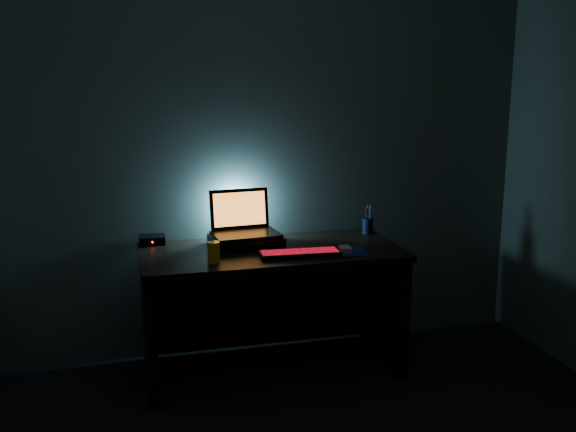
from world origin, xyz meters
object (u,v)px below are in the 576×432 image
object	(u,v)px
keyboard	(300,253)
pen_cup	(368,226)
router	(152,240)
mouse	(346,249)
juice_glass	(214,252)
laptop	(243,224)

from	to	relation	value
keyboard	pen_cup	xyz separation A→B (m)	(0.56, 0.39, 0.04)
router	mouse	bearing A→B (deg)	-23.04
pen_cup	router	size ratio (longest dim) A/B	0.65
pen_cup	router	distance (m)	1.34
juice_glass	router	size ratio (longest dim) A/B	0.74
laptop	juice_glass	xyz separation A→B (m)	(-0.23, -0.35, -0.06)
mouse	laptop	bearing A→B (deg)	154.44
pen_cup	router	xyz separation A→B (m)	(-1.34, 0.08, -0.02)
laptop	router	size ratio (longest dim) A/B	2.65
pen_cup	juice_glass	distance (m)	1.12
keyboard	juice_glass	xyz separation A→B (m)	(-0.48, -0.01, 0.04)
laptop	pen_cup	distance (m)	0.82
juice_glass	laptop	bearing A→B (deg)	57.18
laptop	keyboard	size ratio (longest dim) A/B	0.88
laptop	juice_glass	size ratio (longest dim) A/B	3.56
laptop	mouse	distance (m)	0.63
laptop	pen_cup	xyz separation A→B (m)	(0.81, 0.05, -0.07)
pen_cup	router	bearing A→B (deg)	176.61
keyboard	juice_glass	size ratio (longest dim) A/B	4.04
juice_glass	router	distance (m)	0.57
juice_glass	keyboard	bearing A→B (deg)	1.59
keyboard	mouse	xyz separation A→B (m)	(0.27, 0.00, 0.00)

